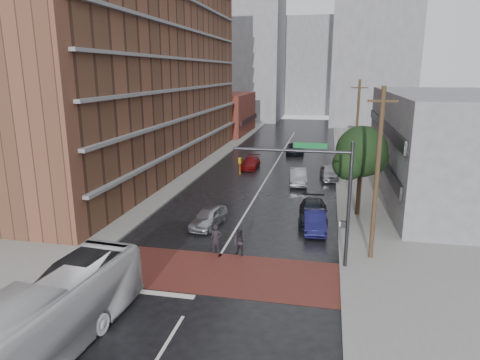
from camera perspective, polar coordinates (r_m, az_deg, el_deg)
The scene contains 24 objects.
ground at distance 23.73m, azimuth -4.35°, elevation -12.67°, with size 160.00×160.00×0.00m, color black.
crosswalk at distance 24.16m, azimuth -4.02°, elevation -12.12°, with size 14.00×5.00×0.02m, color maroon.
sidewalk_west at distance 49.72m, azimuth -9.20°, elevation 1.69°, with size 9.00×90.00×0.15m, color gray.
sidewalk_east at distance 46.86m, azimuth 18.12°, elevation 0.39°, with size 9.00×90.00×0.15m, color gray.
apartment_block at distance 48.72m, azimuth -13.20°, elevation 17.75°, with size 10.00×44.00×28.00m, color brown.
storefront_west at distance 76.79m, azimuth -1.93°, elevation 8.84°, with size 8.00×16.00×7.00m, color brown.
building_east at distance 42.11m, azimuth 26.07°, elevation 4.30°, with size 11.00×26.00×9.00m, color gray.
distant_tower_west at distance 100.45m, azimuth 0.21°, elevation 17.26°, with size 18.00×16.00×32.00m, color gray.
distant_tower_east at distance 92.93m, azimuth 17.50°, elevation 18.12°, with size 16.00×14.00×36.00m, color gray.
distant_tower_center at distance 115.46m, azimuth 9.02°, elevation 14.71°, with size 12.00×10.00×24.00m, color gray.
street_tree at distance 32.98m, azimuth 15.91°, elevation 3.23°, with size 4.20×4.10×6.90m.
signal_mast at distance 23.58m, azimuth 10.95°, elevation -0.75°, with size 6.50×0.30×7.20m.
utility_pole_near at distance 25.09m, azimuth 17.80°, elevation 0.69°, with size 1.60×0.26×10.00m.
utility_pole_far at distance 44.74m, azimuth 15.30°, elevation 6.57°, with size 1.60×0.26×10.00m.
transit_bus at distance 18.45m, azimuth -25.26°, elevation -17.12°, with size 2.58×11.04×3.08m, color silver.
pedestrian_a at distance 26.06m, azimuth -3.20°, elevation -7.90°, with size 0.67×0.44×1.83m, color black.
pedestrian_b at distance 25.77m, azimuth -0.04°, elevation -8.32°, with size 0.81×0.63×1.67m, color #262126.
car_travel_a at distance 30.55m, azimuth -4.21°, elevation -4.95°, with size 1.65×4.10×1.40m, color #ACAEB4.
car_travel_b at distance 42.18m, azimuth 7.74°, elevation 0.44°, with size 1.60×4.59×1.51m, color #96979C.
car_travel_c at distance 48.77m, azimuth 1.39°, elevation 2.32°, with size 1.81×4.46×1.29m, color #660B0D.
suv_travel at distance 58.05m, azimuth 7.38°, elevation 4.18°, with size 2.31×5.01×1.39m, color black.
car_parked_near at distance 30.15m, azimuth 9.92°, elevation -5.42°, with size 1.46×4.20×1.38m, color #121240.
car_parked_mid at distance 31.92m, azimuth 9.70°, elevation -4.21°, with size 2.05×5.05×1.47m, color black.
car_parked_far at distance 44.63m, azimuth 11.79°, elevation 0.98°, with size 1.68×4.19×1.43m, color #9D9FA4.
Camera 1 is at (6.00, -20.30, 10.73)m, focal length 32.00 mm.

